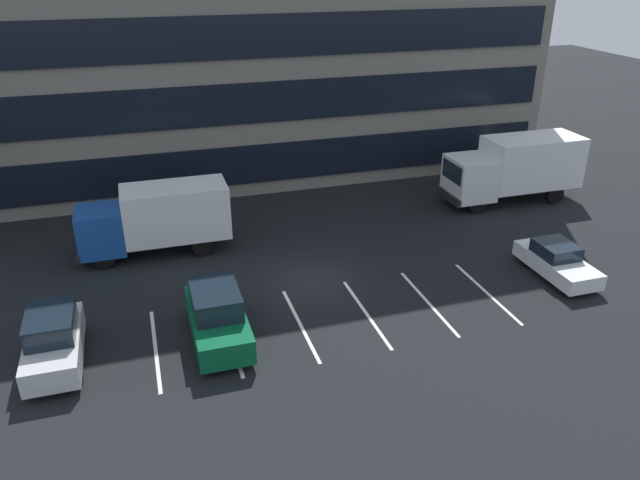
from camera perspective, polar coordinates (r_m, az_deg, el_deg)
ground_plane at (r=27.56m, az=-0.85°, el=-3.84°), size 120.00×120.00×0.00m
lot_markings at (r=24.92m, az=1.27°, el=-7.30°), size 14.14×5.40×0.01m
box_truck_blue at (r=30.39m, az=-14.92°, el=2.09°), size 7.19×2.38×3.33m
box_truck_white at (r=37.48m, az=17.71°, el=6.55°), size 8.06×2.67×3.74m
sedan_white at (r=29.71m, az=21.13°, el=-1.84°), size 1.79×4.27×1.53m
suv_forest at (r=23.50m, az=-9.53°, el=-6.98°), size 1.98×4.66×2.11m
suv_silver at (r=23.95m, az=-23.54°, el=-8.52°), size 1.84×4.33×1.96m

